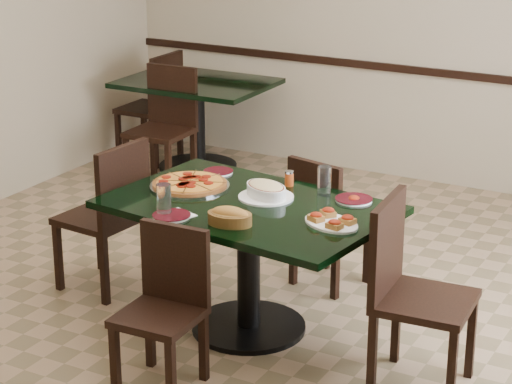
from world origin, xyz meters
The scene contains 21 objects.
floor centered at (0.00, 0.00, 0.00)m, with size 5.50×5.50×0.00m, color #8E7052.
room_shell centered at (1.02, 1.73, 1.17)m, with size 5.50×5.50×5.50m.
main_table centered at (0.24, -0.25, 0.57)m, with size 1.60×1.13×0.75m.
back_table centered at (-1.60, 2.14, 0.52)m, with size 1.21×0.88×0.75m.
chair_far centered at (0.35, 0.47, 0.46)m, with size 0.46×0.46×0.83m.
chair_near centered at (0.16, -0.94, 0.45)m, with size 0.39×0.39×0.81m.
chair_right centered at (1.21, -0.39, 0.55)m, with size 0.49×0.49×0.97m.
chair_left centered at (-0.75, -0.18, 0.52)m, with size 0.47×0.47×0.93m.
back_chair_near centered at (-1.58, 1.65, 0.53)m, with size 0.46×0.46×0.95m.
back_chair_left centered at (-2.00, 2.14, 0.53)m, with size 0.44×0.44×0.94m.
pepperoni_pizza centered at (-0.19, -0.17, 0.77)m, with size 0.45×0.45×0.04m.
lasagna_casserole centered at (0.28, -0.12, 0.80)m, with size 0.33×0.31×0.09m.
bread_basket centered at (0.30, -0.57, 0.79)m, with size 0.26×0.20×0.10m.
bruschetta_platter centered at (0.76, -0.32, 0.77)m, with size 0.39×0.33×0.05m.
side_plate_near centered at (-0.01, -0.62, 0.76)m, with size 0.20×0.20×0.02m.
side_plate_far_r centered at (0.71, 0.07, 0.76)m, with size 0.20×0.20×0.03m.
side_plate_far_l centered at (-0.18, 0.13, 0.76)m, with size 0.18×0.18×0.02m.
napkin_setting centered at (-0.01, -0.60, 0.75)m, with size 0.21×0.21×0.01m.
water_glass_a centered at (0.53, 0.07, 0.83)m, with size 0.08×0.08×0.16m, color white.
water_glass_b centered at (-0.07, -0.61, 0.83)m, with size 0.08×0.08×0.17m, color white.
pepper_shaker centered at (0.29, 0.12, 0.80)m, with size 0.05×0.05×0.09m.
Camera 1 is at (2.71, -4.65, 2.57)m, focal length 70.00 mm.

